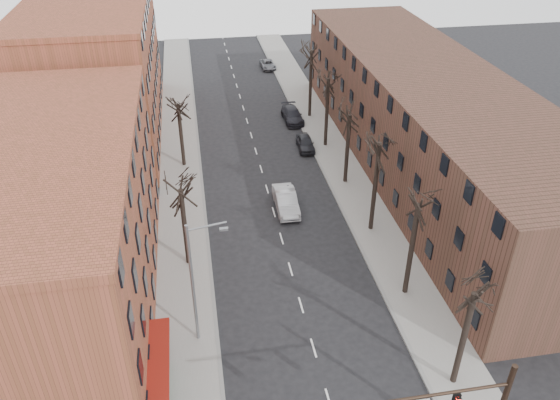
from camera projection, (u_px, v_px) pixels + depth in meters
name	position (u px, v px, depth m)	size (l,w,h in m)	color
sidewalk_left	(180.00, 161.00, 56.14)	(4.00, 90.00, 0.15)	gray
sidewalk_right	(331.00, 149.00, 58.42)	(4.00, 90.00, 0.15)	gray
building_left_near	(51.00, 233.00, 35.15)	(12.00, 26.00, 12.00)	brown
building_left_far	(98.00, 71.00, 58.82)	(12.00, 28.00, 14.00)	brown
building_right	(427.00, 120.00, 52.77)	(12.00, 50.00, 10.00)	#4B2D23
awning_left	(164.00, 394.00, 31.77)	(1.20, 7.00, 0.15)	maroon
tree_right_a	(453.00, 382.00, 32.53)	(5.20, 5.20, 10.00)	black
tree_right_b	(404.00, 293.00, 39.20)	(5.20, 5.20, 10.80)	black
tree_right_c	(370.00, 229.00, 45.88)	(5.20, 5.20, 11.60)	black
tree_right_d	(345.00, 182.00, 52.56)	(5.20, 5.20, 10.00)	black
tree_right_e	(325.00, 146.00, 59.24)	(5.20, 5.20, 10.80)	black
tree_right_f	(309.00, 117.00, 65.91)	(5.20, 5.20, 11.60)	black
tree_left_a	(189.00, 263.00, 42.04)	(5.20, 5.20, 9.50)	black
tree_left_b	(184.00, 166.00, 55.40)	(5.20, 5.20, 9.50)	black
streetlight	(195.00, 280.00, 32.78)	(2.45, 0.22, 9.03)	slate
silver_sedan	(286.00, 201.00, 48.13)	(1.79, 5.12, 1.69)	#ACAEB3
parked_car_near	(305.00, 143.00, 58.22)	(1.66, 4.13, 1.41)	black
parked_car_mid	(292.00, 115.00, 64.39)	(2.10, 5.16, 1.50)	black
parked_car_far	(268.00, 64.00, 80.70)	(1.96, 4.25, 1.18)	slate
pedestrian_crossing	(288.00, 193.00, 49.32)	(0.95, 0.39, 1.62)	black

